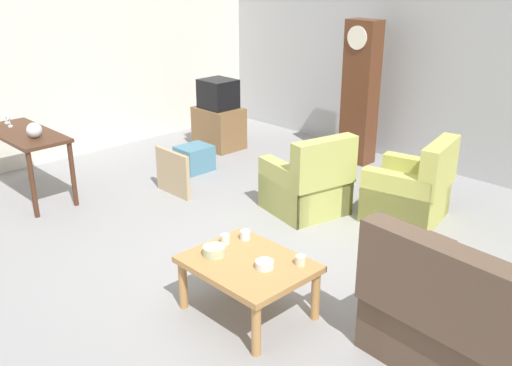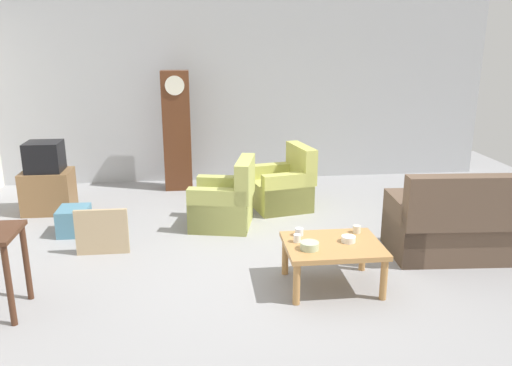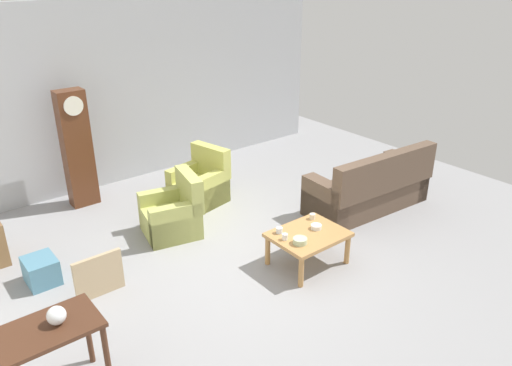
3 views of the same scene
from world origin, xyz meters
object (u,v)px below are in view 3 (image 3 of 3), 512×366
at_px(cup_blue_rimmed, 279,230).
at_px(bowl_shallow_green, 300,241).
at_px(console_table_dark, 25,348).
at_px(framed_picture_leaning, 99,276).
at_px(cup_cream_tall, 312,216).
at_px(armchair_olive_near, 173,215).
at_px(glass_dome_cloche, 56,315).
at_px(bowl_white_stacked, 316,227).
at_px(coffee_table_wood, 308,238).
at_px(grandfather_clock, 77,149).
at_px(armchair_olive_far, 200,185).
at_px(couch_floral, 370,189).
at_px(cup_white_porcelain, 285,237).
at_px(storage_box_blue, 41,271).

xyz_separation_m(cup_blue_rimmed, bowl_shallow_green, (0.03, -0.36, -0.00)).
distance_m(console_table_dark, cup_blue_rimmed, 3.30).
xyz_separation_m(framed_picture_leaning, cup_cream_tall, (2.77, -0.82, 0.23)).
bearing_deg(bowl_shallow_green, armchair_olive_near, 110.00).
xyz_separation_m(console_table_dark, framed_picture_leaning, (1.12, 1.25, -0.41)).
height_order(glass_dome_cloche, bowl_white_stacked, glass_dome_cloche).
bearing_deg(cup_blue_rimmed, framed_picture_leaning, 158.87).
distance_m(coffee_table_wood, grandfather_clock, 4.05).
bearing_deg(cup_blue_rimmed, armchair_olive_far, 84.65).
height_order(couch_floral, armchair_olive_near, couch_floral).
bearing_deg(cup_white_porcelain, framed_picture_leaning, 154.40).
height_order(console_table_dark, glass_dome_cloche, glass_dome_cloche).
height_order(coffee_table_wood, grandfather_clock, grandfather_clock).
bearing_deg(grandfather_clock, coffee_table_wood, -65.72).
bearing_deg(cup_blue_rimmed, glass_dome_cloche, -171.96).
xyz_separation_m(console_table_dark, cup_white_porcelain, (3.22, 0.24, -0.17)).
height_order(couch_floral, cup_white_porcelain, couch_floral).
relative_size(armchair_olive_near, bowl_white_stacked, 6.55).
bearing_deg(armchair_olive_near, console_table_dark, -142.18).
height_order(cup_cream_tall, bowl_white_stacked, cup_cream_tall).
distance_m(couch_floral, console_table_dark, 5.55).
xyz_separation_m(console_table_dark, cup_blue_rimmed, (3.27, 0.41, -0.18)).
xyz_separation_m(cup_white_porcelain, cup_cream_tall, (0.67, 0.18, -0.00)).
bearing_deg(framed_picture_leaning, cup_white_porcelain, -25.60).
bearing_deg(storage_box_blue, coffee_table_wood, -31.35).
distance_m(armchair_olive_near, bowl_shallow_green, 2.09).
xyz_separation_m(armchair_olive_far, cup_cream_tall, (0.40, -2.25, 0.20)).
bearing_deg(couch_floral, bowl_shallow_green, -163.00).
height_order(couch_floral, framed_picture_leaning, couch_floral).
xyz_separation_m(couch_floral, console_table_dark, (-5.50, -0.72, 0.33)).
xyz_separation_m(couch_floral, armchair_olive_near, (-2.91, 1.29, -0.05)).
bearing_deg(couch_floral, armchair_olive_far, 135.94).
distance_m(console_table_dark, cup_cream_tall, 3.91).
relative_size(grandfather_clock, glass_dome_cloche, 11.28).
distance_m(couch_floral, armchair_olive_far, 2.80).
height_order(console_table_dark, bowl_shallow_green, console_table_dark).
relative_size(couch_floral, cup_blue_rimmed, 24.88).
relative_size(armchair_olive_near, console_table_dark, 0.72).
xyz_separation_m(grandfather_clock, cup_blue_rimmed, (1.36, -3.41, -0.47)).
bearing_deg(armchair_olive_far, bowl_shallow_green, -93.95).
relative_size(cup_cream_tall, bowl_white_stacked, 0.57).
bearing_deg(console_table_dark, cup_blue_rimmed, 7.21).
distance_m(cup_cream_tall, bowl_white_stacked, 0.28).
height_order(grandfather_clock, bowl_white_stacked, grandfather_clock).
bearing_deg(coffee_table_wood, couch_floral, 15.97).
bearing_deg(coffee_table_wood, bowl_shallow_green, -155.83).
bearing_deg(cup_white_porcelain, cup_cream_tall, 15.12).
height_order(cup_blue_rimmed, cup_cream_tall, same).
xyz_separation_m(grandfather_clock, framed_picture_leaning, (-0.80, -2.58, -0.70)).
distance_m(cup_cream_tall, bowl_shallow_green, 0.69).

